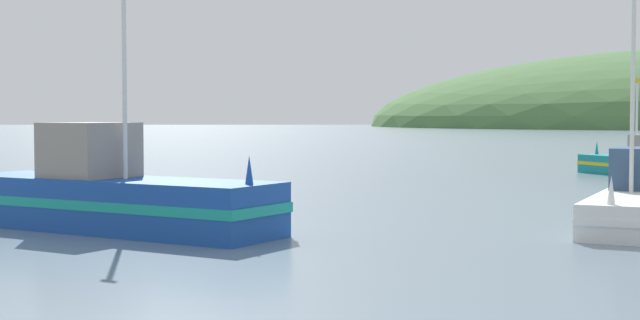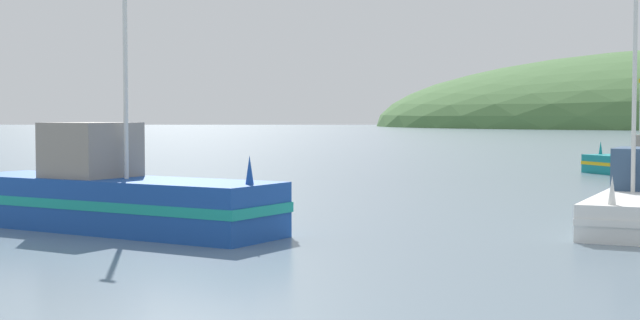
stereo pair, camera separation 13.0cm
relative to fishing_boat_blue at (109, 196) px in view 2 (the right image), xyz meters
The scene contains 2 objects.
fishing_boat_blue is the anchor object (origin of this frame).
fishing_boat_white 14.49m from the fishing_boat_blue, ahead, with size 5.59×9.32×6.56m.
Camera 2 is at (1.04, -5.54, 3.04)m, focal length 52.55 mm.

